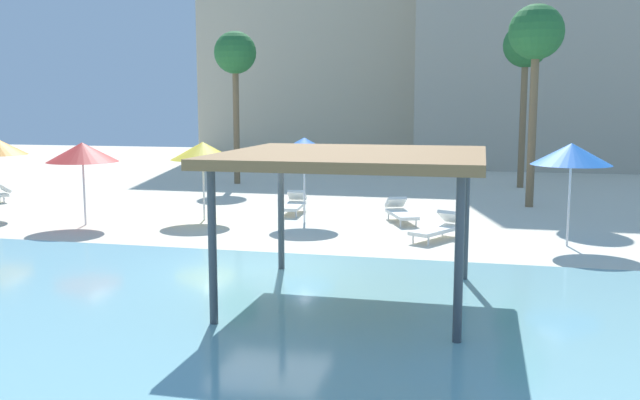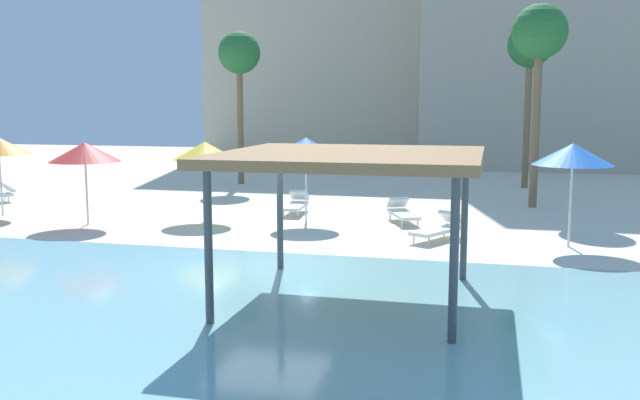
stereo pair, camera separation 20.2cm
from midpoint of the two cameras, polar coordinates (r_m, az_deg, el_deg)
ground_plane at (r=15.53m, az=-3.86°, el=-5.67°), size 80.00×80.00×0.00m
lagoon_water at (r=10.85m, az=-12.53°, el=-11.79°), size 44.00×13.50×0.04m
shade_pavilion at (r=12.59m, az=3.05°, el=3.26°), size 4.65×4.65×2.78m
beach_umbrella_blue_0 at (r=18.68m, az=20.40°, el=3.54°), size 2.01×2.01×2.66m
beach_umbrella_yellow_1 at (r=22.00m, az=-9.20°, el=4.03°), size 2.02×2.02×2.47m
beach_umbrella_blue_2 at (r=21.12m, az=-0.90°, el=4.44°), size 1.95×1.95×2.63m
beach_umbrella_red_6 at (r=21.97m, az=-18.55°, el=3.76°), size 2.12×2.12×2.50m
lounge_chair_1 at (r=19.01m, az=10.18°, el=-2.24°), size 1.44×1.95×0.74m
lounge_chair_3 at (r=23.19m, az=-1.73°, el=-0.29°), size 0.75×1.94×0.74m
lounge_chair_6 at (r=21.61m, az=7.06°, el=-0.95°), size 1.27×1.98×0.74m
palm_tree_0 at (r=31.46m, az=17.10°, el=11.75°), size 1.90×1.90×7.08m
palm_tree_1 at (r=25.60m, az=17.86°, el=12.63°), size 1.90×1.90×7.06m
palm_tree_2 at (r=31.95m, az=-6.48°, el=11.64°), size 1.90×1.90×6.88m
hotel_block_0 at (r=52.28m, az=3.49°, el=15.00°), size 19.87×11.88×20.18m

